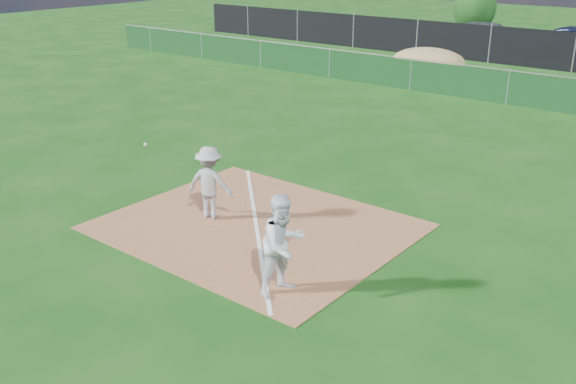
# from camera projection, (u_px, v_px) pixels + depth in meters

# --- Properties ---
(ground) EXTENTS (90.00, 90.00, 0.00)m
(ground) POSITION_uv_depth(u_px,v_px,m) (446.00, 134.00, 20.08)
(ground) COLOR #113F0D
(ground) RESTS_ON ground
(infield_dirt) EXTENTS (6.00, 5.00, 0.02)m
(infield_dirt) POSITION_uv_depth(u_px,v_px,m) (256.00, 226.00, 13.53)
(infield_dirt) COLOR brown
(infield_dirt) RESTS_ON ground
(foul_line) EXTENTS (5.01, 5.01, 0.01)m
(foul_line) POSITION_uv_depth(u_px,v_px,m) (256.00, 226.00, 13.53)
(foul_line) COLOR white
(foul_line) RESTS_ON infield_dirt
(green_fence) EXTENTS (44.00, 0.05, 1.20)m
(green_fence) POSITION_uv_depth(u_px,v_px,m) (508.00, 88.00, 23.50)
(green_fence) COLOR #0E3414
(green_fence) RESTS_ON ground
(dirt_mound) EXTENTS (3.38, 2.60, 1.17)m
(dirt_mound) POSITION_uv_depth(u_px,v_px,m) (428.00, 61.00, 28.96)
(dirt_mound) COLOR #9D7F4C
(dirt_mound) RESTS_ON ground
(black_fence) EXTENTS (46.00, 0.04, 1.80)m
(black_fence) POSITION_uv_depth(u_px,v_px,m) (574.00, 53.00, 29.21)
(black_fence) COLOR black
(black_fence) RESTS_ON ground
(first_base) EXTENTS (0.47, 0.47, 0.08)m
(first_base) POSITION_uv_depth(u_px,v_px,m) (274.00, 239.00, 12.85)
(first_base) COLOR silver
(first_base) RESTS_ON infield_dirt
(play_at_first) EXTENTS (2.58, 0.90, 1.60)m
(play_at_first) POSITION_uv_depth(u_px,v_px,m) (210.00, 183.00, 13.68)
(play_at_first) COLOR #B0B0B2
(play_at_first) RESTS_ON infield_dirt
(runner) EXTENTS (0.83, 0.98, 1.79)m
(runner) POSITION_uv_depth(u_px,v_px,m) (283.00, 245.00, 10.70)
(runner) COLOR white
(runner) RESTS_ON ground
(car_left) EXTENTS (4.73, 2.15, 1.58)m
(car_left) POSITION_uv_depth(u_px,v_px,m) (489.00, 35.00, 35.37)
(car_left) COLOR #ABAEB3
(car_left) RESTS_ON parking_lot
(tree_left) EXTENTS (2.74, 2.74, 3.25)m
(tree_left) POSITION_uv_depth(u_px,v_px,m) (475.00, 8.00, 41.09)
(tree_left) COLOR #382316
(tree_left) RESTS_ON ground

